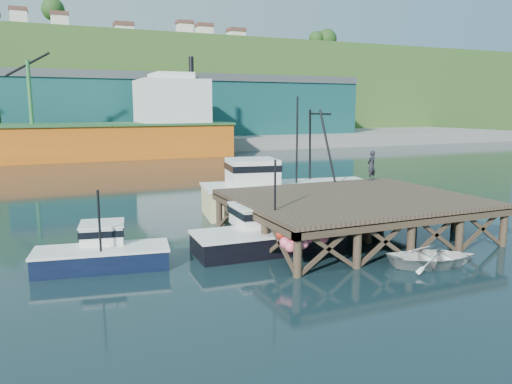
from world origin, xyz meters
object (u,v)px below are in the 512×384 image
dockworker (371,165)px  boat_navy (102,251)px  trawler (286,190)px  dinghy (433,257)px  boat_black (266,233)px

dockworker → boat_navy: bearing=-3.0°
boat_navy → trawler: trawler is taller
boat_navy → dockworker: bearing=24.5°
trawler → dockworker: 5.65m
dinghy → dockworker: bearing=-5.4°
trawler → dockworker: bearing=-13.6°
boat_navy → boat_black: size_ratio=0.80×
trawler → boat_black: bearing=-114.0°
boat_navy → trawler: size_ratio=0.50×
boat_black → dockworker: boat_black is taller
boat_black → dockworker: bearing=29.6°
trawler → dinghy: size_ratio=3.07×
boat_navy → dinghy: (12.97, -5.54, -0.31)m
boat_black → dinghy: boat_black is taller
boat_black → trawler: 8.56m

